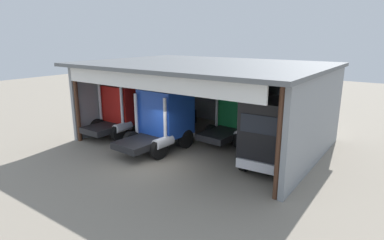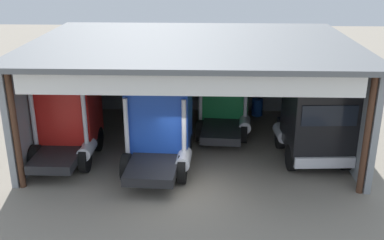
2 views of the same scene
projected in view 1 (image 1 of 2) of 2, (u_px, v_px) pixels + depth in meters
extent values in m
plane|color=gray|center=(155.00, 164.00, 16.19)|extent=(80.00, 80.00, 0.00)
cube|color=gray|center=(241.00, 93.00, 23.02)|extent=(13.17, 0.24, 4.63)
cube|color=gray|center=(129.00, 93.00, 23.01)|extent=(0.24, 9.41, 4.63)
cube|color=gray|center=(318.00, 120.00, 15.62)|extent=(0.24, 9.41, 4.63)
cube|color=slate|center=(202.00, 64.00, 18.41)|extent=(13.77, 10.13, 0.20)
cylinder|color=#4C2D1E|center=(77.00, 104.00, 19.28)|extent=(0.24, 0.24, 4.63)
cylinder|color=#4C2D1E|center=(279.00, 144.00, 12.17)|extent=(0.24, 0.24, 4.63)
cube|color=white|center=(148.00, 81.00, 14.88)|extent=(11.86, 0.12, 0.90)
cube|color=red|center=(126.00, 103.00, 21.10)|extent=(2.34, 2.35, 2.43)
cube|color=black|center=(139.00, 94.00, 21.92)|extent=(1.97, 0.08, 0.73)
cube|color=silver|center=(140.00, 119.00, 22.38)|extent=(2.20, 0.18, 0.44)
cube|color=#232326|center=(108.00, 127.00, 20.14)|extent=(1.77, 3.00, 0.36)
cylinder|color=silver|center=(100.00, 105.00, 20.67)|extent=(0.18, 0.18, 2.89)
cylinder|color=silver|center=(122.00, 109.00, 19.49)|extent=(0.18, 0.18, 2.89)
cylinder|color=silver|center=(123.00, 127.00, 19.75)|extent=(0.57, 1.21, 0.56)
cylinder|color=black|center=(123.00, 121.00, 22.41)|extent=(0.31, 1.10, 1.10)
cylinder|color=black|center=(143.00, 125.00, 21.26)|extent=(0.31, 1.10, 1.10)
cylinder|color=black|center=(98.00, 127.00, 20.76)|extent=(0.31, 1.10, 1.10)
cylinder|color=black|center=(119.00, 133.00, 19.61)|extent=(0.31, 1.10, 1.10)
cube|color=#1E47B7|center=(166.00, 111.00, 18.36)|extent=(2.59, 2.37, 2.61)
cube|color=black|center=(179.00, 101.00, 19.11)|extent=(2.11, 0.16, 0.78)
cube|color=silver|center=(179.00, 130.00, 19.61)|extent=(2.37, 0.27, 0.44)
cube|color=#232326|center=(145.00, 142.00, 17.37)|extent=(2.01, 3.27, 0.36)
cylinder|color=silver|center=(136.00, 116.00, 18.11)|extent=(0.18, 0.18, 2.66)
cylinder|color=silver|center=(165.00, 123.00, 16.77)|extent=(0.18, 0.18, 2.66)
cylinder|color=silver|center=(163.00, 142.00, 16.90)|extent=(0.62, 1.22, 0.56)
cylinder|color=black|center=(158.00, 132.00, 19.74)|extent=(0.35, 1.12, 1.10)
cylinder|color=black|center=(186.00, 139.00, 18.44)|extent=(0.35, 1.12, 1.10)
cylinder|color=black|center=(131.00, 141.00, 18.07)|extent=(0.35, 1.12, 1.10)
cylinder|color=black|center=(159.00, 149.00, 16.76)|extent=(0.35, 1.12, 1.10)
cube|color=#197F3D|center=(242.00, 103.00, 20.09)|extent=(2.51, 2.39, 2.90)
cube|color=black|center=(251.00, 93.00, 20.81)|extent=(2.01, 0.20, 0.87)
cube|color=silver|center=(250.00, 123.00, 21.35)|extent=(2.25, 0.32, 0.44)
cube|color=#232326|center=(225.00, 133.00, 19.05)|extent=(2.01, 3.57, 0.36)
cylinder|color=silver|center=(217.00, 109.00, 19.86)|extent=(0.18, 0.18, 2.83)
cylinder|color=silver|center=(247.00, 114.00, 18.56)|extent=(0.18, 0.18, 2.83)
cylinder|color=silver|center=(243.00, 133.00, 18.59)|extent=(0.64, 1.24, 0.56)
cylinder|color=black|center=(231.00, 125.00, 21.48)|extent=(0.37, 1.03, 1.01)
cylinder|color=black|center=(259.00, 131.00, 20.22)|extent=(0.37, 1.03, 1.01)
cylinder|color=black|center=(211.00, 133.00, 19.73)|extent=(0.37, 1.03, 1.01)
cylinder|color=black|center=(239.00, 139.00, 18.46)|extent=(0.37, 1.03, 1.01)
cube|color=black|center=(273.00, 129.00, 14.73)|extent=(2.65, 2.73, 2.70)
cube|color=black|center=(264.00, 125.00, 13.54)|extent=(2.12, 0.19, 0.81)
cube|color=silver|center=(261.00, 167.00, 14.00)|extent=(2.38, 0.31, 0.44)
cube|color=#232326|center=(282.00, 147.00, 16.51)|extent=(2.07, 3.24, 0.36)
cylinder|color=silver|center=(305.00, 127.00, 15.36)|extent=(0.18, 0.18, 3.03)
cylinder|color=silver|center=(261.00, 120.00, 16.51)|extent=(0.18, 0.18, 3.03)
cylinder|color=silver|center=(259.00, 143.00, 16.81)|extent=(0.63, 1.23, 0.56)
cylinder|color=black|center=(291.00, 169.00, 14.15)|extent=(0.37, 1.13, 1.11)
cylinder|color=black|center=(245.00, 160.00, 15.28)|extent=(0.37, 1.13, 1.11)
cylinder|color=black|center=(303.00, 154.00, 15.99)|extent=(0.37, 1.13, 1.11)
cylinder|color=black|center=(261.00, 147.00, 17.12)|extent=(0.37, 1.13, 1.11)
cylinder|color=#194CB2|center=(280.00, 128.00, 20.94)|extent=(0.58, 0.58, 0.93)
cube|color=black|center=(189.00, 116.00, 23.92)|extent=(0.90, 0.60, 1.00)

